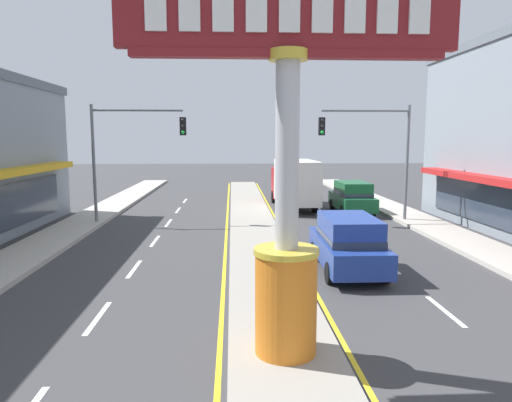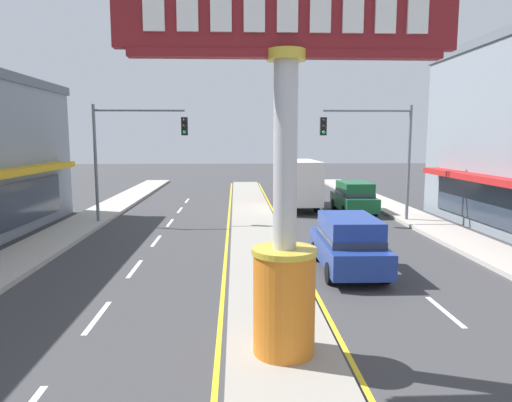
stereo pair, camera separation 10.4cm
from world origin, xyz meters
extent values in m
cube|color=gray|center=(0.00, 18.00, 0.07)|extent=(2.36, 52.00, 0.14)
cube|color=#ADA89E|center=(-8.93, 16.00, 0.09)|extent=(2.30, 60.00, 0.18)
cube|color=#ADA89E|center=(8.93, 16.00, 0.09)|extent=(2.30, 60.00, 0.18)
cube|color=silver|center=(-4.48, 9.20, 0.00)|extent=(0.14, 2.20, 0.01)
cube|color=silver|center=(-4.48, 13.60, 0.00)|extent=(0.14, 2.20, 0.01)
cube|color=silver|center=(-4.48, 18.00, 0.00)|extent=(0.14, 2.20, 0.01)
cube|color=silver|center=(-4.48, 22.40, 0.00)|extent=(0.14, 2.20, 0.01)
cube|color=silver|center=(-4.48, 26.80, 0.00)|extent=(0.14, 2.20, 0.01)
cube|color=silver|center=(-4.48, 31.20, 0.00)|extent=(0.14, 2.20, 0.01)
cube|color=silver|center=(4.48, 9.20, 0.00)|extent=(0.14, 2.20, 0.01)
cube|color=silver|center=(4.48, 13.60, 0.00)|extent=(0.14, 2.20, 0.01)
cube|color=silver|center=(4.48, 18.00, 0.00)|extent=(0.14, 2.20, 0.01)
cube|color=silver|center=(4.48, 22.40, 0.00)|extent=(0.14, 2.20, 0.01)
cube|color=silver|center=(4.48, 26.80, 0.00)|extent=(0.14, 2.20, 0.01)
cube|color=silver|center=(4.48, 31.20, 0.00)|extent=(0.14, 2.20, 0.01)
cube|color=yellow|center=(-1.36, 18.00, 0.00)|extent=(0.12, 52.00, 0.01)
cube|color=yellow|center=(1.36, 18.00, 0.00)|extent=(0.12, 52.00, 0.01)
cylinder|color=orange|center=(0.00, 6.80, 1.17)|extent=(1.25, 1.25, 2.06)
cylinder|color=gold|center=(0.00, 6.80, 2.26)|extent=(1.31, 1.31, 0.12)
cylinder|color=#B7B7BC|center=(0.00, 6.80, 4.17)|extent=(0.47, 0.47, 3.95)
cylinder|color=gold|center=(0.00, 6.80, 6.05)|extent=(0.75, 0.75, 0.20)
cube|color=maroon|center=(0.00, 6.80, 6.76)|extent=(6.44, 0.24, 1.24)
cube|color=maroon|center=(0.00, 6.80, 6.07)|extent=(5.92, 0.29, 0.16)
cube|color=white|center=(-2.43, 6.65, 6.76)|extent=(0.39, 0.06, 0.68)
cube|color=white|center=(-1.82, 6.65, 6.76)|extent=(0.39, 0.06, 0.68)
cube|color=white|center=(-1.22, 6.65, 6.76)|extent=(0.39, 0.06, 0.68)
cube|color=white|center=(-0.61, 6.65, 6.76)|extent=(0.39, 0.06, 0.68)
cube|color=white|center=(0.00, 6.65, 6.76)|extent=(0.39, 0.06, 0.68)
cube|color=white|center=(0.61, 6.65, 6.76)|extent=(0.39, 0.06, 0.68)
cube|color=white|center=(1.22, 6.65, 6.76)|extent=(0.39, 0.06, 0.68)
cube|color=white|center=(1.82, 6.65, 6.76)|extent=(0.39, 0.06, 0.68)
cube|color=white|center=(2.43, 6.65, 6.76)|extent=(0.39, 0.06, 0.68)
cylinder|color=slate|center=(-8.18, 22.13, 3.10)|extent=(0.16, 0.16, 6.20)
cylinder|color=slate|center=(-5.87, 22.13, 5.90)|extent=(4.62, 0.12, 0.12)
cube|color=black|center=(-3.56, 21.97, 5.09)|extent=(0.32, 0.24, 0.92)
sphere|color=black|center=(-3.56, 21.83, 5.39)|extent=(0.17, 0.17, 0.17)
sphere|color=black|center=(-3.56, 21.83, 5.09)|extent=(0.17, 0.17, 0.17)
sphere|color=#19D83F|center=(-3.56, 21.83, 4.79)|extent=(0.17, 0.17, 0.17)
cylinder|color=slate|center=(8.18, 21.95, 3.10)|extent=(0.16, 0.16, 6.20)
cylinder|color=slate|center=(5.87, 21.95, 5.90)|extent=(4.62, 0.12, 0.12)
cube|color=black|center=(3.56, 21.79, 5.09)|extent=(0.32, 0.24, 0.92)
sphere|color=black|center=(3.56, 21.65, 5.39)|extent=(0.17, 0.17, 0.17)
sphere|color=black|center=(3.56, 21.65, 5.09)|extent=(0.17, 0.17, 0.17)
sphere|color=#19D83F|center=(3.56, 21.65, 4.79)|extent=(0.17, 0.17, 0.17)
cube|color=maroon|center=(2.80, 29.77, 1.41)|extent=(2.17, 2.07, 2.10)
cube|color=#283342|center=(2.77, 30.73, 1.71)|extent=(1.85, 0.14, 0.90)
cube|color=silver|center=(2.92, 26.27, 1.82)|extent=(2.36, 4.87, 2.60)
cylinder|color=black|center=(1.83, 29.93, 0.42)|extent=(0.29, 0.85, 0.84)
cylinder|color=black|center=(3.76, 30.00, 0.42)|extent=(0.29, 0.85, 0.84)
cylinder|color=black|center=(1.93, 25.51, 0.42)|extent=(0.29, 0.85, 0.84)
cylinder|color=black|center=(3.95, 25.58, 0.42)|extent=(0.29, 0.85, 0.84)
cube|color=navy|center=(2.83, 13.05, 0.70)|extent=(1.95, 4.62, 0.80)
cube|color=navy|center=(2.83, 12.87, 1.50)|extent=(1.70, 2.87, 0.80)
cube|color=#283342|center=(2.83, 12.87, 1.22)|extent=(1.74, 2.90, 0.24)
cylinder|color=black|center=(1.97, 14.49, 0.34)|extent=(0.23, 0.68, 0.68)
cylinder|color=black|center=(3.72, 14.47, 0.34)|extent=(0.23, 0.68, 0.68)
cylinder|color=black|center=(1.94, 11.64, 0.34)|extent=(0.23, 0.68, 0.68)
cylinder|color=black|center=(3.69, 11.62, 0.34)|extent=(0.23, 0.68, 0.68)
cube|color=#14562D|center=(6.13, 25.19, 0.70)|extent=(1.91, 4.60, 0.80)
cube|color=#14562D|center=(6.13, 25.01, 1.50)|extent=(1.68, 2.85, 0.80)
cube|color=#283342|center=(6.13, 25.01, 1.22)|extent=(1.71, 2.88, 0.24)
cylinder|color=black|center=(5.26, 26.62, 0.34)|extent=(0.22, 0.68, 0.68)
cylinder|color=black|center=(7.00, 26.62, 0.34)|extent=(0.22, 0.68, 0.68)
cylinder|color=black|center=(5.26, 23.77, 0.34)|extent=(0.22, 0.68, 0.68)
cylinder|color=black|center=(7.01, 23.77, 0.34)|extent=(0.22, 0.68, 0.68)
camera|label=1|loc=(-1.07, -2.20, 4.50)|focal=32.59mm
camera|label=2|loc=(-0.97, -2.21, 4.50)|focal=32.59mm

